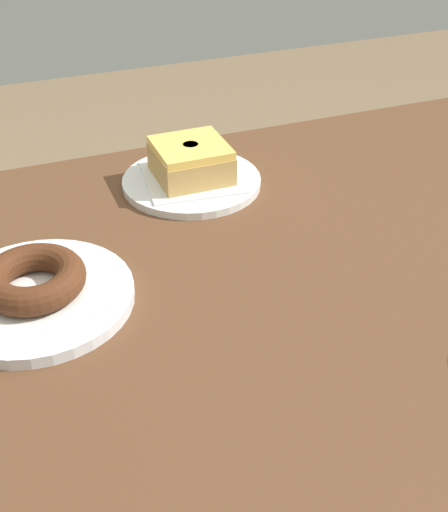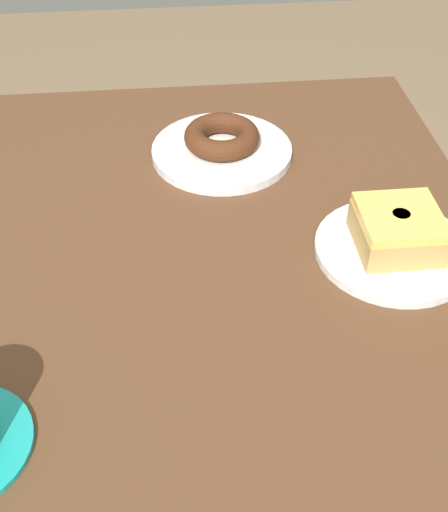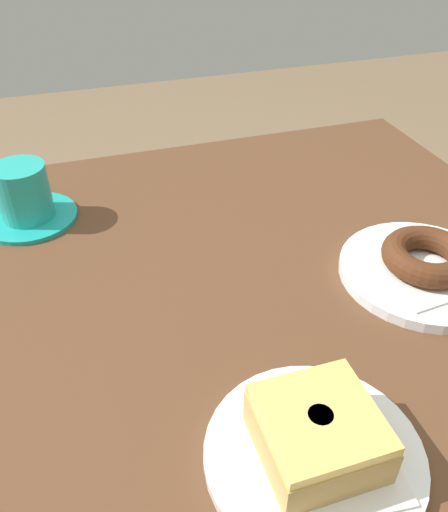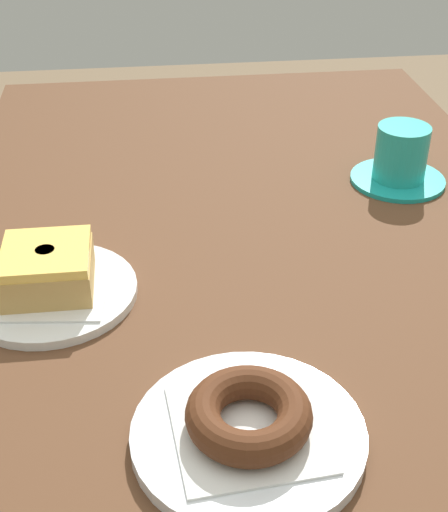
% 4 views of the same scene
% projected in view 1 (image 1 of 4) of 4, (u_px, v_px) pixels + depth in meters
% --- Properties ---
extents(table, '(1.21, 0.81, 0.76)m').
position_uv_depth(table, '(353.00, 328.00, 0.84)').
color(table, brown).
rests_on(table, ground_plane).
extents(plate_chocolate_ring, '(0.21, 0.21, 0.01)m').
position_uv_depth(plate_chocolate_ring, '(37.00, 297.00, 0.72)').
color(plate_chocolate_ring, white).
rests_on(plate_chocolate_ring, table).
extents(napkin_chocolate_ring, '(0.14, 0.14, 0.00)m').
position_uv_depth(napkin_chocolate_ring, '(36.00, 291.00, 0.72)').
color(napkin_chocolate_ring, white).
rests_on(napkin_chocolate_ring, plate_chocolate_ring).
extents(donut_chocolate_ring, '(0.11, 0.11, 0.03)m').
position_uv_depth(donut_chocolate_ring, '(33.00, 278.00, 0.71)').
color(donut_chocolate_ring, '#4B2714').
rests_on(donut_chocolate_ring, napkin_chocolate_ring).
extents(plate_glazed_square, '(0.20, 0.20, 0.01)m').
position_uv_depth(plate_glazed_square, '(192.00, 181.00, 0.94)').
color(plate_glazed_square, white).
rests_on(plate_glazed_square, table).
extents(napkin_glazed_square, '(0.15, 0.15, 0.00)m').
position_uv_depth(napkin_glazed_square, '(191.00, 177.00, 0.94)').
color(napkin_glazed_square, white).
rests_on(napkin_glazed_square, plate_glazed_square).
extents(donut_glazed_square, '(0.10, 0.10, 0.05)m').
position_uv_depth(donut_glazed_square, '(191.00, 160.00, 0.93)').
color(donut_glazed_square, tan).
rests_on(donut_glazed_square, napkin_glazed_square).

